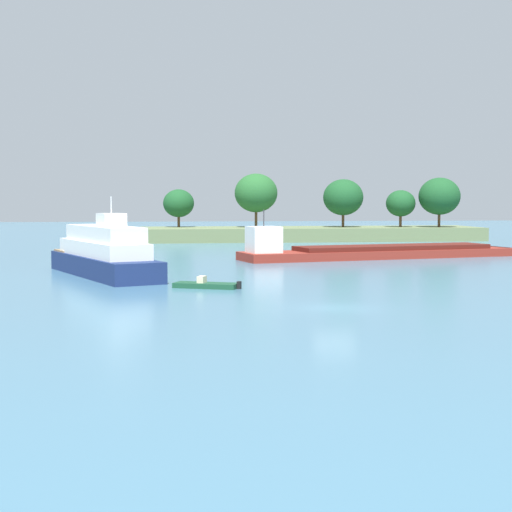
{
  "coord_description": "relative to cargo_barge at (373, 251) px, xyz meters",
  "views": [
    {
      "loc": [
        -10.53,
        -45.29,
        6.42
      ],
      "look_at": [
        -1.29,
        27.69,
        1.2
      ],
      "focal_mm": 54.41,
      "sensor_mm": 36.0,
      "label": 1
    }
  ],
  "objects": [
    {
      "name": "cargo_barge",
      "position": [
        0.0,
        0.0,
        0.0
      ],
      "size": [
        33.28,
        12.9,
        5.52
      ],
      "color": "maroon",
      "rests_on": "ground"
    },
    {
      "name": "treeline_island",
      "position": [
        1.96,
        39.78,
        2.63
      ],
      "size": [
        55.4,
        13.55,
        10.88
      ],
      "color": "#66754C",
      "rests_on": "ground"
    },
    {
      "name": "ground_plane",
      "position": [
        -13.53,
        -39.47,
        -0.82
      ],
      "size": [
        400.0,
        400.0,
        0.0
      ],
      "primitive_type": "plane",
      "color": "teal"
    },
    {
      "name": "white_riverboat",
      "position": [
        -28.75,
        -17.19,
        1.06
      ],
      "size": [
        10.82,
        18.72,
        6.81
      ],
      "color": "navy",
      "rests_on": "ground"
    },
    {
      "name": "fishing_skiff",
      "position": [
        -20.53,
        -27.67,
        -0.6
      ],
      "size": [
        5.06,
        3.47,
        0.87
      ],
      "color": "#19472D",
      "rests_on": "ground"
    }
  ]
}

